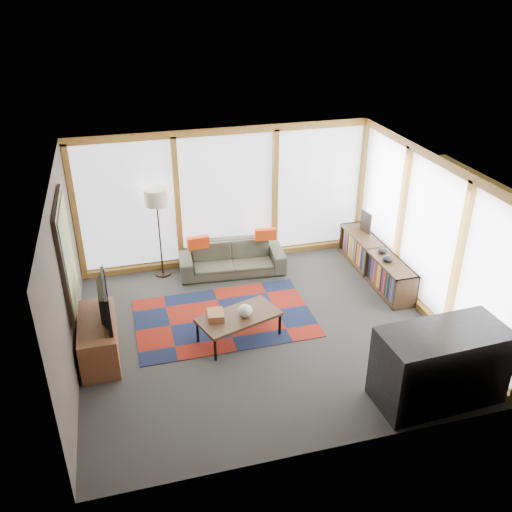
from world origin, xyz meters
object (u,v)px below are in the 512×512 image
object	(u,v)px
floor_lamp	(159,233)
bar_counter	(440,365)
coffee_table	(239,327)
tv_console	(99,339)
sofa	(232,258)
bookshelf	(375,262)
television	(99,302)

from	to	relation	value
floor_lamp	bar_counter	size ratio (longest dim) A/B	1.03
coffee_table	tv_console	xyz separation A→B (m)	(-2.04, 0.09, 0.11)
sofa	coffee_table	bearing A→B (deg)	-95.14
floor_lamp	bookshelf	world-z (taller)	floor_lamp
bar_counter	tv_console	bearing A→B (deg)	151.84
coffee_table	bookshelf	world-z (taller)	bookshelf
coffee_table	bar_counter	world-z (taller)	bar_counter
coffee_table	bar_counter	xyz separation A→B (m)	(2.17, -1.92, 0.31)
floor_lamp	bookshelf	xyz separation A→B (m)	(3.73, -1.09, -0.55)
sofa	bar_counter	xyz separation A→B (m)	(1.82, -3.98, 0.23)
floor_lamp	bookshelf	distance (m)	3.93
sofa	tv_console	world-z (taller)	tv_console
sofa	television	distance (m)	3.09
sofa	television	size ratio (longest dim) A/B	1.93
television	bar_counter	xyz separation A→B (m)	(4.14, -2.04, -0.39)
sofa	tv_console	bearing A→B (deg)	-135.83
bookshelf	tv_console	size ratio (longest dim) A/B	1.88
sofa	bookshelf	bearing A→B (deg)	-14.28
television	bookshelf	bearing A→B (deg)	-79.65
coffee_table	bookshelf	distance (m)	3.08
bookshelf	tv_console	xyz separation A→B (m)	(-4.87, -1.12, 0.02)
floor_lamp	coffee_table	size ratio (longest dim) A/B	1.37
floor_lamp	bar_counter	distance (m)	5.23
tv_console	sofa	bearing A→B (deg)	39.47
television	floor_lamp	bearing A→B (deg)	-28.41
sofa	bar_counter	world-z (taller)	bar_counter
bar_counter	coffee_table	bearing A→B (deg)	135.88
bookshelf	television	bearing A→B (deg)	-167.17
coffee_table	sofa	bearing A→B (deg)	80.17
sofa	television	bearing A→B (deg)	-135.33
sofa	bookshelf	size ratio (longest dim) A/B	0.83
bar_counter	sofa	bearing A→B (deg)	111.87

